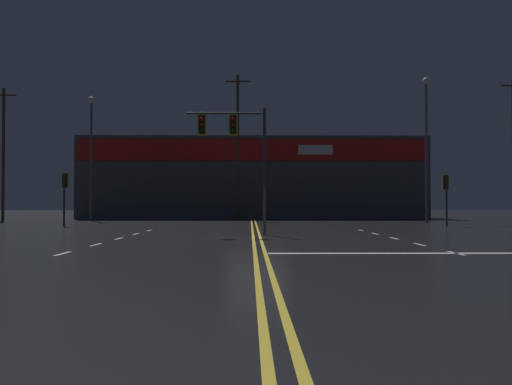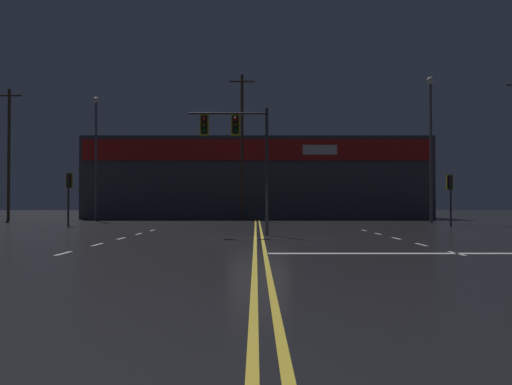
# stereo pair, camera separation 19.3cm
# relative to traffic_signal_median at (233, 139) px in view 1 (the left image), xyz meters

# --- Properties ---
(ground_plane) EXTENTS (200.00, 200.00, 0.00)m
(ground_plane) POSITION_rel_traffic_signal_median_xyz_m (1.07, -2.47, -4.49)
(ground_plane) COLOR black
(road_markings) EXTENTS (17.20, 60.00, 0.01)m
(road_markings) POSITION_rel_traffic_signal_median_xyz_m (2.32, -4.03, -4.49)
(road_markings) COLOR gold
(road_markings) RESTS_ON ground
(traffic_signal_median) EXTENTS (3.71, 0.36, 5.92)m
(traffic_signal_median) POSITION_rel_traffic_signal_median_xyz_m (0.00, 0.00, 0.00)
(traffic_signal_median) COLOR #38383D
(traffic_signal_median) RESTS_ON ground
(traffic_signal_corner_northwest) EXTENTS (0.42, 0.36, 3.45)m
(traffic_signal_corner_northwest) POSITION_rel_traffic_signal_median_xyz_m (-11.16, 10.37, -1.96)
(traffic_signal_corner_northwest) COLOR #38383D
(traffic_signal_corner_northwest) RESTS_ON ground
(traffic_signal_corner_northeast) EXTENTS (0.42, 0.36, 3.32)m
(traffic_signal_corner_northeast) POSITION_rel_traffic_signal_median_xyz_m (13.35, 9.91, -2.05)
(traffic_signal_corner_northeast) COLOR #38383D
(traffic_signal_corner_northeast) RESTS_ON ground
(streetlight_near_left) EXTENTS (0.56, 0.56, 10.58)m
(streetlight_near_left) POSITION_rel_traffic_signal_median_xyz_m (-12.72, 22.06, 2.16)
(streetlight_near_left) COLOR #59595E
(streetlight_near_left) RESTS_ON ground
(streetlight_near_right) EXTENTS (0.56, 0.56, 11.11)m
(streetlight_near_right) POSITION_rel_traffic_signal_median_xyz_m (14.24, 16.73, 2.44)
(streetlight_near_right) COLOR #59595E
(streetlight_near_right) RESTS_ON ground
(building_backdrop) EXTENTS (33.35, 10.23, 7.86)m
(building_backdrop) POSITION_rel_traffic_signal_median_xyz_m (1.07, 31.69, -0.55)
(building_backdrop) COLOR #4C4C51
(building_backdrop) RESTS_ON ground
(utility_pole_row) EXTENTS (47.35, 0.26, 12.89)m
(utility_pole_row) POSITION_rel_traffic_signal_median_xyz_m (1.53, 23.84, 1.90)
(utility_pole_row) COLOR #4C3828
(utility_pole_row) RESTS_ON ground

